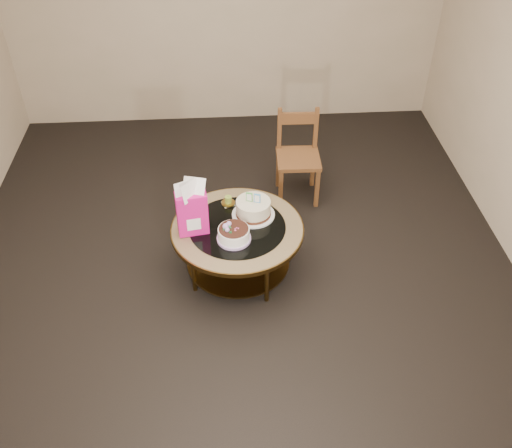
{
  "coord_description": "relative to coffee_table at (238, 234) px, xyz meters",
  "views": [
    {
      "loc": [
        -0.08,
        -3.31,
        3.26
      ],
      "look_at": [
        0.14,
        0.02,
        0.46
      ],
      "focal_mm": 40.0,
      "sensor_mm": 36.0,
      "label": 1
    }
  ],
  "objects": [
    {
      "name": "decorated_cake",
      "position": [
        -0.03,
        -0.15,
        0.13
      ],
      "size": [
        0.25,
        0.25,
        0.15
      ],
      "rotation": [
        0.0,
        0.0,
        0.42
      ],
      "color": "#B590CC",
      "rests_on": "coffee_table"
    },
    {
      "name": "gift_bag",
      "position": [
        -0.33,
        -0.03,
        0.3
      ],
      "size": [
        0.24,
        0.19,
        0.45
      ],
      "rotation": [
        0.0,
        0.0,
        0.16
      ],
      "color": "#ED168B",
      "rests_on": "coffee_table"
    },
    {
      "name": "coffee_table",
      "position": [
        0.0,
        0.0,
        0.0
      ],
      "size": [
        1.02,
        1.02,
        0.46
      ],
      "color": "brown",
      "rests_on": "ground"
    },
    {
      "name": "dining_chair",
      "position": [
        0.59,
        1.0,
        0.04
      ],
      "size": [
        0.4,
        0.4,
        0.83
      ],
      "rotation": [
        0.0,
        0.0,
        -0.03
      ],
      "color": "brown",
      "rests_on": "ground"
    },
    {
      "name": "pillar_candle",
      "position": [
        -0.06,
        0.28,
        0.11
      ],
      "size": [
        0.12,
        0.12,
        0.08
      ],
      "rotation": [
        0.0,
        0.0,
        0.35
      ],
      "color": "#E1C05D",
      "rests_on": "coffee_table"
    },
    {
      "name": "room_walls",
      "position": [
        -0.0,
        0.0,
        1.16
      ],
      "size": [
        4.52,
        5.02,
        2.61
      ],
      "color": "#BCA68E",
      "rests_on": "ground"
    },
    {
      "name": "cream_cake",
      "position": [
        0.13,
        0.13,
        0.15
      ],
      "size": [
        0.33,
        0.33,
        0.21
      ],
      "rotation": [
        0.0,
        0.0,
        -0.33
      ],
      "color": "white",
      "rests_on": "coffee_table"
    },
    {
      "name": "ground",
      "position": [
        -0.0,
        0.0,
        -0.38
      ],
      "size": [
        5.0,
        5.0,
        0.0
      ],
      "primitive_type": "plane",
      "color": "black",
      "rests_on": "ground"
    }
  ]
}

